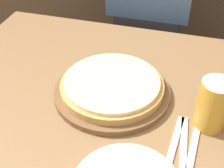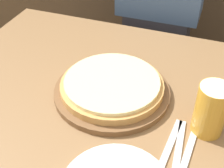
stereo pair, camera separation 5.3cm
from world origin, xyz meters
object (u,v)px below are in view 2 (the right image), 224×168
Objects in this scene: diner_person at (158,24)px; beer_glass at (211,108)px; spoon at (188,152)px; dinner_knife at (178,149)px; fork at (169,147)px; pizza_on_board at (112,88)px.

beer_glass is at bearing -67.33° from diner_person.
diner_person reaches higher than beer_glass.
beer_glass is at bearing 71.48° from spoon.
spoon is (0.02, 0.00, 0.00)m from dinner_knife.
spoon is 0.85m from diner_person.
dinner_knife is (-0.06, -0.10, -0.08)m from beer_glass.
beer_glass is 0.15m from fork.
pizza_on_board is 0.28m from dinner_knife.
beer_glass is at bearing 59.45° from dinner_knife.
beer_glass is 0.79m from diner_person.
diner_person is at bearing 106.46° from dinner_knife.
pizza_on_board reaches higher than spoon.
fork is at bearing 180.00° from dinner_knife.
dinner_knife is at bearing -32.48° from pizza_on_board.
beer_glass is (0.30, -0.05, 0.06)m from pizza_on_board.
beer_glass is 0.85× the size of spoon.
fork is 1.18× the size of spoon.
beer_glass is 0.14m from dinner_knife.
pizza_on_board is at bearing 150.04° from spoon.
pizza_on_board is 0.26m from fork.
pizza_on_board is at bearing 169.61° from beer_glass.
beer_glass reaches higher than fork.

